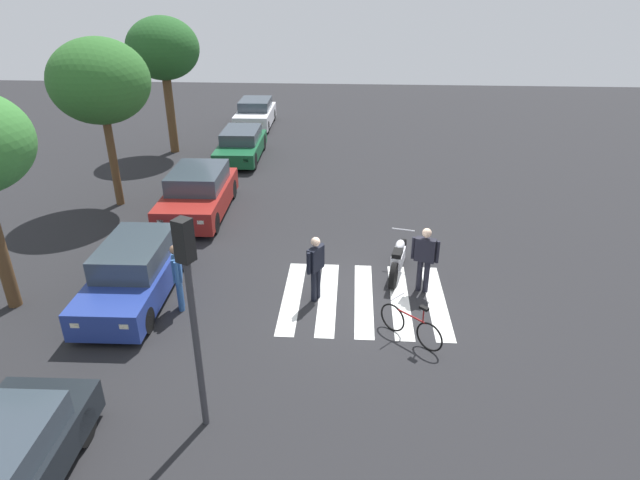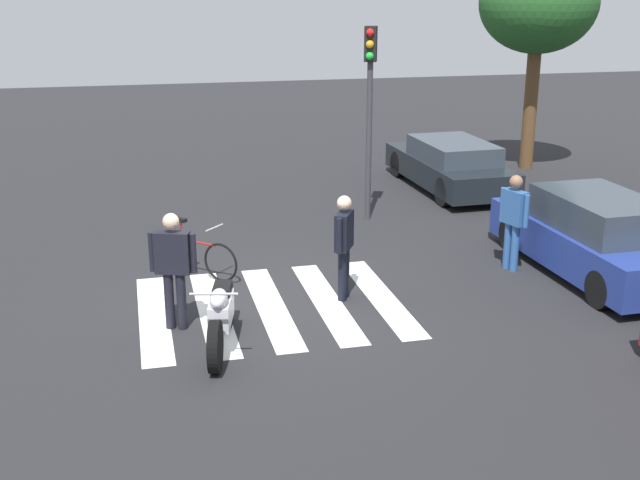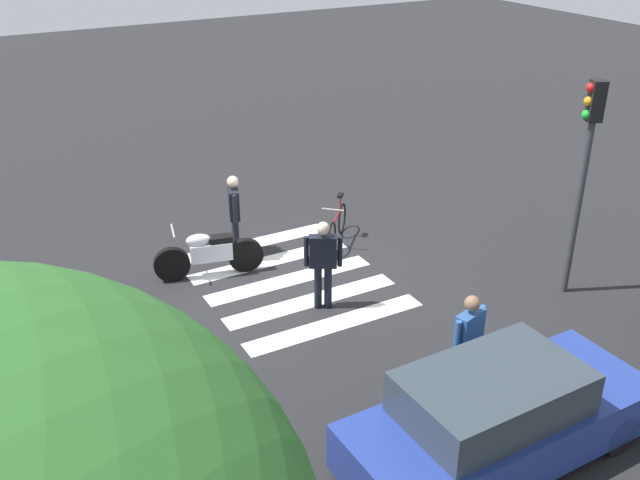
% 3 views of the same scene
% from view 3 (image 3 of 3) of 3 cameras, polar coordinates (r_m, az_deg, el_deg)
% --- Properties ---
extents(ground_plane, '(60.00, 60.00, 0.00)m').
position_cam_3_polar(ground_plane, '(14.07, -2.42, -3.16)').
color(ground_plane, '#232326').
extents(police_motorcycle, '(2.11, 0.76, 1.07)m').
position_cam_3_polar(police_motorcycle, '(14.16, -8.76, -1.09)').
color(police_motorcycle, black).
rests_on(police_motorcycle, ground_plane).
extents(leaning_bicycle, '(1.17, 1.27, 1.00)m').
position_cam_3_polar(leaning_bicycle, '(15.38, 1.36, 1.10)').
color(leaning_bicycle, black).
rests_on(leaning_bicycle, ground_plane).
extents(officer_on_foot, '(0.60, 0.41, 1.70)m').
position_cam_3_polar(officer_on_foot, '(12.71, 0.24, -1.57)').
color(officer_on_foot, black).
rests_on(officer_on_foot, ground_plane).
extents(officer_by_motorcycle, '(0.35, 0.66, 1.75)m').
position_cam_3_polar(officer_by_motorcycle, '(14.67, -6.79, 2.34)').
color(officer_by_motorcycle, black).
rests_on(officer_by_motorcycle, ground_plane).
extents(pedestrian_bystander, '(0.66, 0.33, 1.71)m').
position_cam_3_polar(pedestrian_bystander, '(10.77, 11.64, -7.73)').
color(pedestrian_bystander, '#2D5999').
rests_on(pedestrian_bystander, ground_plane).
extents(crosswalk_stripes, '(3.43, 4.05, 0.01)m').
position_cam_3_polar(crosswalk_stripes, '(14.07, -2.42, -3.15)').
color(crosswalk_stripes, silver).
rests_on(crosswalk_stripes, ground_plane).
extents(car_blue_hatchback, '(4.36, 1.75, 1.43)m').
position_cam_3_polar(car_blue_hatchback, '(9.93, 13.87, -13.50)').
color(car_blue_hatchback, black).
rests_on(car_blue_hatchback, ground_plane).
extents(traffic_light_pole, '(0.36, 0.32, 4.01)m').
position_cam_3_polar(traffic_light_pole, '(13.37, 20.28, 6.31)').
color(traffic_light_pole, '#38383D').
rests_on(traffic_light_pole, ground_plane).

